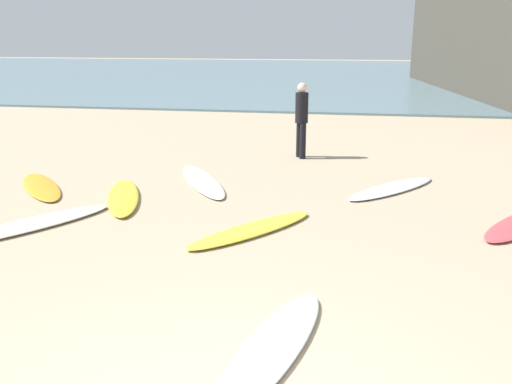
{
  "coord_description": "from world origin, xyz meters",
  "views": [
    {
      "loc": [
        0.9,
        -2.91,
        2.63
      ],
      "look_at": [
        -0.55,
        5.14,
        0.3
      ],
      "focal_mm": 38.86,
      "sensor_mm": 36.0,
      "label": 1
    }
  ],
  "objects": [
    {
      "name": "surfboard_1",
      "position": [
        -1.83,
        6.63,
        0.03
      ],
      "size": [
        1.69,
        2.51,
        0.07
      ],
      "primitive_type": "ellipsoid",
      "rotation": [
        0.0,
        0.0,
        3.64
      ],
      "color": "silver",
      "rests_on": "ground_plane"
    },
    {
      "name": "ocean_water",
      "position": [
        0.0,
        36.13,
        0.04
      ],
      "size": [
        120.0,
        40.0,
        0.08
      ],
      "primitive_type": "cube",
      "color": "slate",
      "rests_on": "ground_plane"
    },
    {
      "name": "beachgoer_near",
      "position": [
        -0.26,
        9.1,
        0.91
      ],
      "size": [
        0.38,
        0.38,
        1.64
      ],
      "rotation": [
        0.0,
        0.0,
        5.19
      ],
      "color": "black",
      "rests_on": "ground_plane"
    },
    {
      "name": "surfboard_7",
      "position": [
        -3.57,
        3.82,
        0.04
      ],
      "size": [
        1.83,
        2.41,
        0.08
      ],
      "primitive_type": "ellipsoid",
      "rotation": [
        0.0,
        0.0,
        2.57
      ],
      "color": "silver",
      "rests_on": "ground_plane"
    },
    {
      "name": "surfboard_3",
      "position": [
        1.59,
        6.73,
        0.03
      ],
      "size": [
        1.86,
        2.13,
        0.07
      ],
      "primitive_type": "ellipsoid",
      "rotation": [
        0.0,
        0.0,
        -0.68
      ],
      "color": "silver",
      "rests_on": "ground_plane"
    },
    {
      "name": "surfboard_8",
      "position": [
        -2.83,
        5.35,
        0.04
      ],
      "size": [
        1.3,
        2.26,
        0.09
      ],
      "primitive_type": "ellipsoid",
      "rotation": [
        0.0,
        0.0,
        3.53
      ],
      "color": "yellow",
      "rests_on": "ground_plane"
    },
    {
      "name": "surfboard_4",
      "position": [
        -4.53,
        5.73,
        0.03
      ],
      "size": [
        1.78,
        1.99,
        0.06
      ],
      "primitive_type": "ellipsoid",
      "rotation": [
        0.0,
        0.0,
        3.83
      ],
      "color": "gold",
      "rests_on": "ground_plane"
    },
    {
      "name": "surfboard_6",
      "position": [
        0.29,
        1.27,
        0.04
      ],
      "size": [
        0.98,
        2.21,
        0.07
      ],
      "primitive_type": "ellipsoid",
      "rotation": [
        0.0,
        0.0,
        2.91
      ],
      "color": "silver",
      "rests_on": "ground_plane"
    },
    {
      "name": "surfboard_0",
      "position": [
        -0.44,
        4.18,
        0.04
      ],
      "size": [
        1.73,
        2.07,
        0.07
      ],
      "primitive_type": "ellipsoid",
      "rotation": [
        0.0,
        0.0,
        2.5
      ],
      "color": "yellow",
      "rests_on": "ground_plane"
    }
  ]
}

